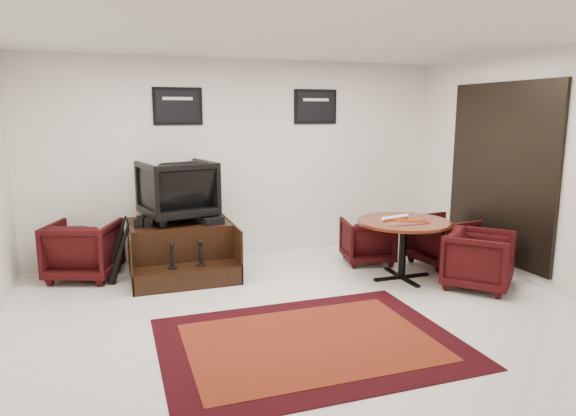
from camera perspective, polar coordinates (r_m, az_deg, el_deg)
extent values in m
plane|color=silver|center=(5.40, 1.82, -11.94)|extent=(6.00, 6.00, 0.00)
cube|color=white|center=(7.41, -5.00, 5.37)|extent=(6.00, 0.02, 2.80)
cube|color=white|center=(2.88, 19.92, -3.50)|extent=(6.00, 0.02, 2.80)
cube|color=white|center=(6.71, 26.68, 3.74)|extent=(0.02, 5.00, 2.80)
cube|color=white|center=(5.04, 2.01, 18.92)|extent=(6.00, 5.00, 0.02)
cube|color=black|center=(7.20, 22.50, 3.66)|extent=(0.05, 1.90, 2.30)
cube|color=black|center=(7.20, 22.44, 3.66)|extent=(0.02, 1.72, 2.12)
cube|color=black|center=(7.20, 22.47, 3.66)|extent=(0.03, 0.05, 2.12)
cube|color=black|center=(7.20, -12.16, 11.00)|extent=(0.66, 0.03, 0.50)
cube|color=black|center=(7.18, -12.14, 11.01)|extent=(0.58, 0.01, 0.42)
cube|color=silver|center=(7.18, -12.17, 11.80)|extent=(0.40, 0.00, 0.04)
cube|color=black|center=(7.70, 3.07, 11.18)|extent=(0.66, 0.03, 0.50)
cube|color=black|center=(7.68, 3.12, 11.18)|extent=(0.58, 0.01, 0.42)
cube|color=silver|center=(7.68, 3.14, 11.93)|extent=(0.40, 0.00, 0.04)
cube|color=black|center=(4.84, 2.45, -14.70)|extent=(2.68, 2.01, 0.01)
cube|color=#601E0D|center=(4.83, 2.45, -14.63)|extent=(2.20, 1.53, 0.01)
cube|color=black|center=(6.93, -11.93, -4.15)|extent=(1.28, 0.95, 0.67)
cube|color=black|center=(6.35, -11.10, -7.49)|extent=(1.28, 0.38, 0.24)
cube|color=black|center=(6.70, -17.16, -4.90)|extent=(0.02, 1.33, 0.67)
cube|color=black|center=(6.85, -6.42, -4.16)|extent=(0.02, 1.33, 0.67)
cylinder|color=black|center=(6.30, -12.70, -6.49)|extent=(0.11, 0.11, 0.02)
cylinder|color=black|center=(6.26, -12.74, -5.35)|extent=(0.04, 0.04, 0.24)
sphere|color=black|center=(6.22, -12.80, -3.98)|extent=(0.07, 0.07, 0.07)
cylinder|color=black|center=(6.34, -9.60, -6.26)|extent=(0.11, 0.11, 0.02)
cylinder|color=black|center=(6.30, -9.64, -5.13)|extent=(0.04, 0.04, 0.24)
sphere|color=black|center=(6.26, -9.68, -3.76)|extent=(0.07, 0.07, 0.07)
imported|color=black|center=(6.83, -12.23, 2.27)|extent=(1.02, 0.98, 0.89)
cube|color=black|center=(6.69, -16.20, -1.48)|extent=(0.14, 0.29, 0.10)
cube|color=black|center=(6.68, -15.17, -1.45)|extent=(0.14, 0.29, 0.10)
cube|color=black|center=(6.60, -8.36, -1.41)|extent=(0.29, 0.23, 0.09)
imported|color=black|center=(6.95, -21.76, -4.04)|extent=(0.99, 0.96, 0.81)
cylinder|color=#48140A|center=(6.52, 12.74, -1.53)|extent=(1.14, 1.14, 0.04)
cylinder|color=black|center=(6.60, 12.61, -4.51)|extent=(0.09, 0.09, 0.67)
cube|color=black|center=(6.70, 12.49, -7.51)|extent=(0.77, 0.06, 0.03)
cube|color=black|center=(6.70, 12.49, -7.51)|extent=(0.06, 0.77, 0.03)
imported|color=black|center=(7.23, 8.83, -3.38)|extent=(0.77, 0.74, 0.68)
imported|color=black|center=(7.36, 16.78, -3.21)|extent=(0.77, 0.81, 0.74)
imported|color=black|center=(6.52, 20.46, -5.12)|extent=(1.01, 1.01, 0.76)
cylinder|color=white|center=(6.56, 11.81, -1.03)|extent=(0.42, 0.14, 0.05)
cylinder|color=#D9400C|center=(6.48, 13.61, -1.42)|extent=(0.38, 0.26, 0.01)
cylinder|color=#D9400C|center=(6.57, 13.14, -1.25)|extent=(0.41, 0.21, 0.01)
cylinder|color=#4C1933|center=(6.19, 12.10, -1.94)|extent=(0.10, 0.02, 0.01)
cylinder|color=#4C1933|center=(6.22, 12.57, -1.90)|extent=(0.10, 0.02, 0.01)
cylinder|color=#4C1933|center=(6.25, 13.04, -1.86)|extent=(0.10, 0.02, 0.01)
cylinder|color=#4C1933|center=(6.28, 13.51, -1.82)|extent=(0.10, 0.02, 0.01)
cylinder|color=#4C1933|center=(6.31, 13.97, -1.78)|extent=(0.10, 0.02, 0.01)
cylinder|color=#4C1933|center=(6.35, 14.43, -1.73)|extent=(0.10, 0.02, 0.01)
cylinder|color=#4C1933|center=(6.38, 14.88, -1.69)|extent=(0.10, 0.02, 0.01)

